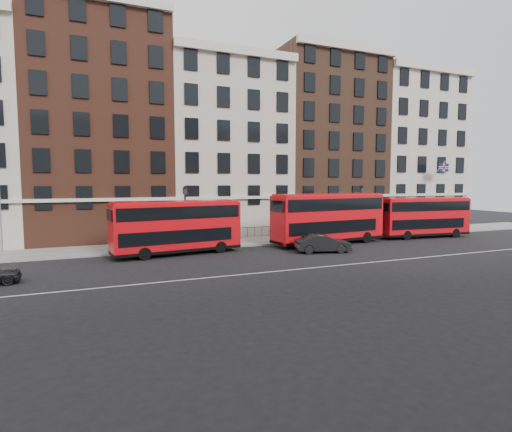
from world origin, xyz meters
name	(u,v)px	position (x,y,z in m)	size (l,w,h in m)	color
ground	(301,262)	(0.00, 0.00, 0.00)	(120.00, 120.00, 0.00)	black
pavement	(248,241)	(0.00, 10.50, 0.07)	(80.00, 5.00, 0.15)	gray
kerb	(258,245)	(0.00, 8.00, 0.08)	(80.00, 0.30, 0.16)	gray
road_centre_line	(315,268)	(0.00, -2.00, 0.01)	(70.00, 0.12, 0.01)	white
building_terrace	(221,142)	(-0.31, 17.88, 10.24)	(64.00, 11.95, 22.00)	beige
bus_b	(177,226)	(-7.65, 6.47, 2.29)	(10.39, 3.71, 4.27)	red
bus_c	(328,217)	(6.42, 6.47, 2.52)	(11.41, 3.84, 4.70)	red
bus_d	(423,216)	(17.98, 6.48, 2.24)	(10.09, 3.23, 4.17)	red
car_front	(323,243)	(3.61, 2.85, 0.75)	(1.59, 4.55, 1.50)	black
lamp_post_left	(185,214)	(-6.48, 8.63, 3.08)	(0.44, 0.44, 5.33)	black
lamp_post_right	(361,208)	(11.77, 8.61, 3.08)	(0.44, 0.44, 5.33)	black
traffic_light	(443,211)	(23.07, 8.61, 2.45)	(0.25, 0.45, 3.27)	black
iron_railings	(240,233)	(0.00, 12.70, 0.65)	(6.60, 0.06, 1.00)	black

